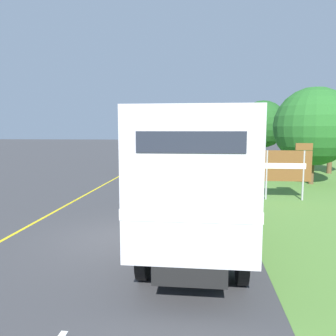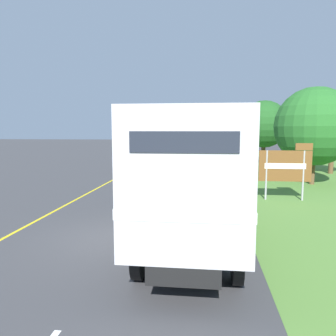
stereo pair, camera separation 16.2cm
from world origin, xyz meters
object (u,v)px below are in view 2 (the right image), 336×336
Objects in this scene: lead_car_white at (152,158)px; roadside_tree_far at (264,124)px; roadside_tree_mid at (333,128)px; roadside_tree_near at (315,127)px; highway_sign at (286,166)px; horse_trailer_truck at (193,173)px; delineator_post at (253,205)px.

roadside_tree_far is (9.75, 6.58, 2.76)m from lead_car_white.
roadside_tree_mid is 7.63m from roadside_tree_far.
roadside_tree_near reaches higher than roadside_tree_mid.
roadside_tree_mid is at bearing 60.87° from highway_sign.
horse_trailer_truck is 1.93× the size of lead_car_white.
lead_car_white is at bearing 103.49° from horse_trailer_truck.
roadside_tree_mid is 5.64× the size of delineator_post.
highway_sign is 2.80× the size of delineator_post.
roadside_tree_far is (1.75, 16.65, 2.21)m from highway_sign.
lead_car_white is 14.87m from delineator_post.
roadside_tree_near reaches higher than lead_car_white.
roadside_tree_far is at bearing 94.48° from roadside_tree_near.
roadside_tree_mid is at bearing 60.86° from delineator_post.
horse_trailer_truck reaches higher than delineator_post.
lead_car_white is 0.72× the size of roadside_tree_near.
horse_trailer_truck is 17.01m from lead_car_white.
roadside_tree_mid is (5.62, 10.09, 1.82)m from highway_sign.
highway_sign is 0.44× the size of roadside_tree_far.
highway_sign is at bearing 60.84° from delineator_post.
highway_sign is (4.04, 6.44, -0.46)m from horse_trailer_truck.
lead_car_white is 12.08m from roadside_tree_far.
highway_sign is at bearing -95.99° from roadside_tree_far.
horse_trailer_truck is 3.92m from delineator_post.
roadside_tree_mid is at bearing 0.05° from lead_car_white.
horse_trailer_truck is at bearing -76.51° from lead_car_white.
highway_sign is 5.83m from roadside_tree_near.
roadside_tree_near is at bearing 61.05° from highway_sign.
lead_car_white is 1.56× the size of highway_sign.
roadside_tree_near is 6.09× the size of delineator_post.
lead_car_white is 12.14m from roadside_tree_near.
roadside_tree_far is at bearing 84.01° from highway_sign.
roadside_tree_mid is at bearing -59.45° from roadside_tree_far.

